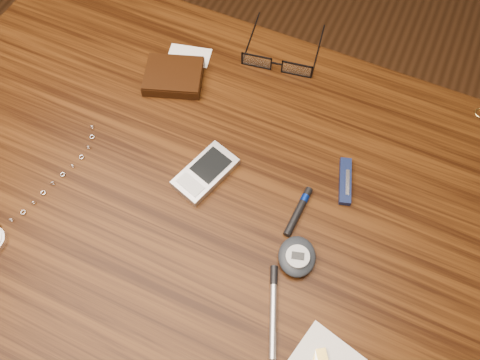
{
  "coord_description": "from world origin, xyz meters",
  "views": [
    {
      "loc": [
        0.2,
        -0.27,
        1.39
      ],
      "look_at": [
        0.07,
        0.03,
        0.76
      ],
      "focal_mm": 35.0,
      "sensor_mm": 36.0,
      "label": 1
    }
  ],
  "objects_px": {
    "desk": "(198,211)",
    "pocket_knife": "(345,181)",
    "pedometer": "(297,256)",
    "wallet_and_card": "(174,76)",
    "silver_pen": "(273,303)",
    "eyeglasses": "(278,63)",
    "pda_phone": "(206,173)"
  },
  "relations": [
    {
      "from": "pedometer",
      "to": "silver_pen",
      "type": "height_order",
      "value": "pedometer"
    },
    {
      "from": "wallet_and_card",
      "to": "pda_phone",
      "type": "bearing_deg",
      "value": -47.57
    },
    {
      "from": "eyeglasses",
      "to": "pocket_knife",
      "type": "bearing_deg",
      "value": -42.82
    },
    {
      "from": "eyeglasses",
      "to": "pda_phone",
      "type": "height_order",
      "value": "eyeglasses"
    },
    {
      "from": "desk",
      "to": "pocket_knife",
      "type": "relative_size",
      "value": 12.46
    },
    {
      "from": "desk",
      "to": "pocket_knife",
      "type": "distance_m",
      "value": 0.26
    },
    {
      "from": "desk",
      "to": "pocket_knife",
      "type": "bearing_deg",
      "value": 25.17
    },
    {
      "from": "pedometer",
      "to": "pocket_knife",
      "type": "relative_size",
      "value": 0.92
    },
    {
      "from": "silver_pen",
      "to": "wallet_and_card",
      "type": "bearing_deg",
      "value": 136.83
    },
    {
      "from": "pedometer",
      "to": "pocket_knife",
      "type": "distance_m",
      "value": 0.15
    },
    {
      "from": "pda_phone",
      "to": "pedometer",
      "type": "distance_m",
      "value": 0.19
    },
    {
      "from": "eyeglasses",
      "to": "pocket_knife",
      "type": "relative_size",
      "value": 1.88
    },
    {
      "from": "pedometer",
      "to": "silver_pen",
      "type": "bearing_deg",
      "value": -94.04
    },
    {
      "from": "eyeglasses",
      "to": "pocket_knife",
      "type": "height_order",
      "value": "eyeglasses"
    },
    {
      "from": "pocket_knife",
      "to": "silver_pen",
      "type": "distance_m",
      "value": 0.22
    },
    {
      "from": "wallet_and_card",
      "to": "pda_phone",
      "type": "distance_m",
      "value": 0.2
    },
    {
      "from": "wallet_and_card",
      "to": "eyeglasses",
      "type": "bearing_deg",
      "value": 33.41
    },
    {
      "from": "pda_phone",
      "to": "pocket_knife",
      "type": "xyz_separation_m",
      "value": [
        0.2,
        0.08,
        -0.0
      ]
    },
    {
      "from": "pedometer",
      "to": "pocket_knife",
      "type": "bearing_deg",
      "value": 80.88
    },
    {
      "from": "pocket_knife",
      "to": "silver_pen",
      "type": "bearing_deg",
      "value": -97.44
    },
    {
      "from": "pda_phone",
      "to": "silver_pen",
      "type": "height_order",
      "value": "pda_phone"
    },
    {
      "from": "desk",
      "to": "pda_phone",
      "type": "bearing_deg",
      "value": 64.85
    },
    {
      "from": "wallet_and_card",
      "to": "silver_pen",
      "type": "height_order",
      "value": "wallet_and_card"
    },
    {
      "from": "pedometer",
      "to": "pocket_knife",
      "type": "xyz_separation_m",
      "value": [
        0.02,
        0.15,
        -0.01
      ]
    },
    {
      "from": "wallet_and_card",
      "to": "pocket_knife",
      "type": "distance_m",
      "value": 0.34
    },
    {
      "from": "desk",
      "to": "silver_pen",
      "type": "height_order",
      "value": "silver_pen"
    },
    {
      "from": "wallet_and_card",
      "to": "silver_pen",
      "type": "bearing_deg",
      "value": -43.17
    },
    {
      "from": "wallet_and_card",
      "to": "eyeglasses",
      "type": "height_order",
      "value": "eyeglasses"
    },
    {
      "from": "wallet_and_card",
      "to": "pedometer",
      "type": "xyz_separation_m",
      "value": [
        0.31,
        -0.22,
        0.0
      ]
    },
    {
      "from": "pedometer",
      "to": "silver_pen",
      "type": "distance_m",
      "value": 0.07
    },
    {
      "from": "desk",
      "to": "pedometer",
      "type": "xyz_separation_m",
      "value": [
        0.19,
        -0.05,
        0.11
      ]
    },
    {
      "from": "eyeglasses",
      "to": "pedometer",
      "type": "relative_size",
      "value": 2.04
    }
  ]
}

